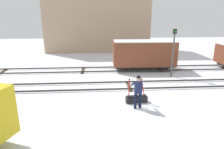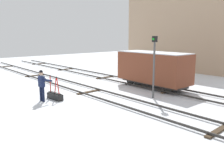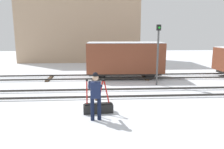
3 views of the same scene
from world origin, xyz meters
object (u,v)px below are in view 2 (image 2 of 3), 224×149
(switch_lever_frame, at_px, (55,95))
(rail_worker, at_px, (42,83))
(freight_car_back_track, at_px, (153,68))
(signal_post, at_px, (154,61))

(switch_lever_frame, distance_m, rail_worker, 1.12)
(rail_worker, xyz_separation_m, freight_car_back_track, (2.05, 7.72, 0.44))
(rail_worker, bearing_deg, signal_post, 49.40)
(rail_worker, distance_m, signal_post, 6.81)
(switch_lever_frame, relative_size, signal_post, 0.38)
(switch_lever_frame, distance_m, freight_car_back_track, 7.35)
(switch_lever_frame, height_order, rail_worker, rail_worker)
(rail_worker, distance_m, freight_car_back_track, 8.00)
(switch_lever_frame, bearing_deg, rail_worker, -102.41)
(signal_post, bearing_deg, switch_lever_frame, -128.58)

